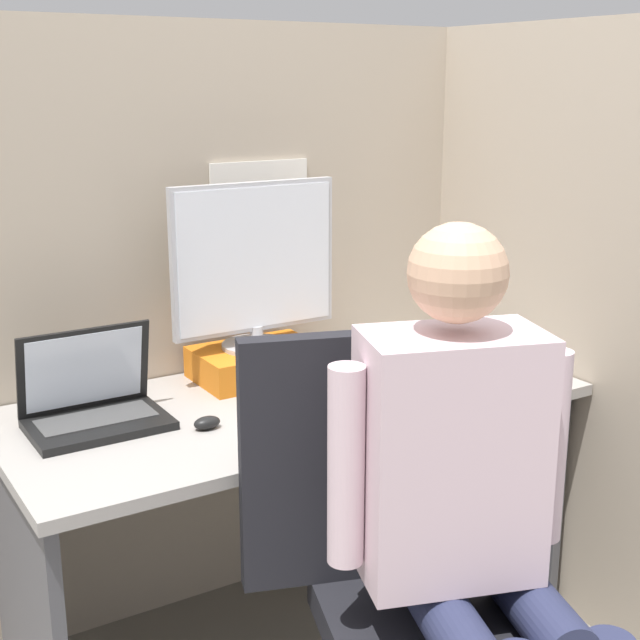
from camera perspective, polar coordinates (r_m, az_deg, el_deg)
name	(u,v)px	position (r m, az deg, el deg)	size (l,w,h in m)	color
cubicle_panel_back	(231,322)	(2.57, -5.74, -0.12)	(1.98, 0.05, 1.66)	tan
cubicle_panel_right	(531,319)	(2.67, 13.35, 0.07)	(0.04, 1.30, 1.66)	tan
desk	(294,459)	(2.37, -1.70, -8.89)	(1.48, 0.67, 0.71)	#9E9993
paper_box	(257,362)	(2.45, -4.07, -2.71)	(0.34, 0.23, 0.09)	orange
monitor	(254,265)	(2.39, -4.22, 3.51)	(0.47, 0.19, 0.45)	#B2B2B7
laptop	(94,407)	(2.18, -14.25, -5.41)	(0.32, 0.22, 0.23)	black
mouse	(207,423)	(2.12, -7.24, -6.54)	(0.07, 0.04, 0.03)	black
stapler	(469,341)	(2.75, 9.50, -1.35)	(0.04, 0.16, 0.04)	#2D2D33
carrot_toy	(433,390)	(2.32, 7.27, -4.45)	(0.04, 0.11, 0.04)	orange
office_chair	(401,577)	(1.92, 5.21, -16.08)	(0.59, 0.63, 1.01)	black
person	(472,503)	(1.74, 9.70, -11.49)	(0.46, 0.47, 1.26)	#282D4C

